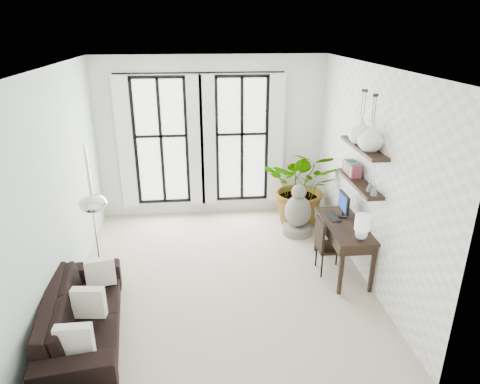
{
  "coord_description": "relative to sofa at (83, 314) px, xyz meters",
  "views": [
    {
      "loc": [
        -0.27,
        -5.84,
        3.73
      ],
      "look_at": [
        0.34,
        0.3,
        1.29
      ],
      "focal_mm": 32.0,
      "sensor_mm": 36.0,
      "label": 1
    }
  ],
  "objects": [
    {
      "name": "sofa",
      "position": [
        0.0,
        0.0,
        0.0
      ],
      "size": [
        1.17,
        2.33,
        0.65
      ],
      "primitive_type": "imported",
      "rotation": [
        0.0,
        0.0,
        1.71
      ],
      "color": "black",
      "rests_on": "floor"
    },
    {
      "name": "vase_a",
      "position": [
        3.91,
        0.95,
        1.94
      ],
      "size": [
        0.37,
        0.37,
        0.38
      ],
      "primitive_type": "imported",
      "color": "white",
      "rests_on": "shelf_upper"
    },
    {
      "name": "buddha",
      "position": [
        3.33,
        2.54,
        0.09
      ],
      "size": [
        0.55,
        0.55,
        0.99
      ],
      "color": "gray",
      "rests_on": "floor"
    },
    {
      "name": "plant",
      "position": [
        3.51,
        2.98,
        0.46
      ],
      "size": [
        1.78,
        1.67,
        1.58
      ],
      "primitive_type": "imported",
      "rotation": [
        0.0,
        0.0,
        -0.38
      ],
      "color": "#2D7228",
      "rests_on": "floor"
    },
    {
      "name": "windows",
      "position": [
        1.6,
        3.67,
        1.23
      ],
      "size": [
        3.26,
        0.13,
        2.65
      ],
      "color": "white",
      "rests_on": "wall_back"
    },
    {
      "name": "ceiling",
      "position": [
        1.8,
        1.24,
        2.87
      ],
      "size": [
        5.0,
        5.0,
        0.0
      ],
      "primitive_type": "plane",
      "color": "white",
      "rests_on": "wall_back"
    },
    {
      "name": "vase_b",
      "position": [
        3.91,
        1.35,
        1.94
      ],
      "size": [
        0.37,
        0.37,
        0.38
      ],
      "primitive_type": "imported",
      "color": "white",
      "rests_on": "shelf_upper"
    },
    {
      "name": "wall_left",
      "position": [
        -0.45,
        1.24,
        1.27
      ],
      "size": [
        0.0,
        5.0,
        5.0
      ],
      "primitive_type": "plane",
      "rotation": [
        1.57,
        0.0,
        1.57
      ],
      "color": "silver",
      "rests_on": "floor"
    },
    {
      "name": "desk",
      "position": [
        3.74,
        1.16,
        0.43
      ],
      "size": [
        0.59,
        1.4,
        1.22
      ],
      "color": "black",
      "rests_on": "floor"
    },
    {
      "name": "floor",
      "position": [
        1.8,
        1.24,
        -0.33
      ],
      "size": [
        5.0,
        5.0,
        0.0
      ],
      "primitive_type": "plane",
      "color": "#B4A58F",
      "rests_on": "ground"
    },
    {
      "name": "wall_back",
      "position": [
        1.8,
        3.74,
        1.27
      ],
      "size": [
        4.5,
        0.0,
        4.5
      ],
      "primitive_type": "plane",
      "rotation": [
        1.57,
        0.0,
        0.0
      ],
      "color": "white",
      "rests_on": "floor"
    },
    {
      "name": "wall_shelves",
      "position": [
        3.91,
        1.24,
        1.4
      ],
      "size": [
        0.25,
        1.3,
        0.6
      ],
      "color": "black",
      "rests_on": "wall_right"
    },
    {
      "name": "desk_chair",
      "position": [
        3.47,
        1.19,
        0.19
      ],
      "size": [
        0.44,
        0.44,
        0.91
      ],
      "rotation": [
        0.0,
        0.0,
        -0.01
      ],
      "color": "black",
      "rests_on": "floor"
    },
    {
      "name": "wall_right",
      "position": [
        4.05,
        1.24,
        1.27
      ],
      "size": [
        0.0,
        5.0,
        5.0
      ],
      "primitive_type": "plane",
      "rotation": [
        1.57,
        0.0,
        -1.57
      ],
      "color": "white",
      "rests_on": "floor"
    },
    {
      "name": "throw_pillows",
      "position": [
        0.1,
        -0.0,
        0.17
      ],
      "size": [
        0.4,
        1.52,
        0.4
      ],
      "color": "silver",
      "rests_on": "sofa"
    },
    {
      "name": "arc_lamp",
      "position": [
        0.1,
        0.76,
        1.49
      ],
      "size": [
        0.73,
        1.77,
        2.35
      ],
      "color": "silver",
      "rests_on": "floor"
    }
  ]
}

